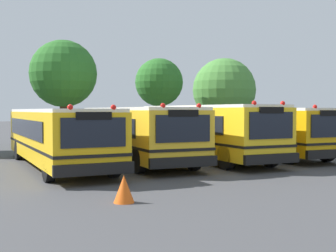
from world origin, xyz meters
TOP-DOWN VIEW (x-y plane):
  - ground_plane at (0.00, 0.00)m, footprint 160.00×160.00m
  - school_bus_0 at (-5.13, -0.14)m, footprint 2.76×10.73m
  - school_bus_1 at (-1.63, 0.04)m, footprint 2.73×9.99m
  - school_bus_2 at (1.70, -0.28)m, footprint 2.49×10.14m
  - school_bus_3 at (5.22, 0.09)m, footprint 2.76×9.89m
  - tree_1 at (-2.99, 9.50)m, footprint 4.20×4.20m
  - tree_2 at (4.32, 11.04)m, footprint 3.48×3.48m
  - tree_3 at (9.83, 11.00)m, footprint 4.89×4.89m
  - traffic_cone at (-4.97, -8.04)m, footprint 0.53×0.53m

SIDE VIEW (x-z plane):
  - ground_plane at x=0.00m, z-range 0.00..0.00m
  - traffic_cone at x=-4.97m, z-range 0.00..0.70m
  - school_bus_0 at x=-5.13m, z-range 0.07..2.58m
  - school_bus_3 at x=5.22m, z-range 0.07..2.63m
  - school_bus_1 at x=-1.63m, z-range 0.07..2.64m
  - school_bus_2 at x=1.70m, z-range 0.07..2.75m
  - tree_3 at x=9.83m, z-range 0.74..7.09m
  - tree_2 at x=4.32m, z-range 1.25..7.34m
  - tree_1 at x=-2.99m, z-range 1.26..7.98m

